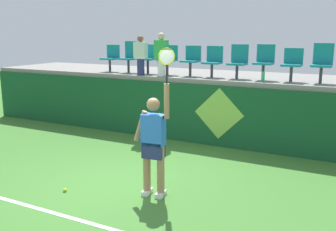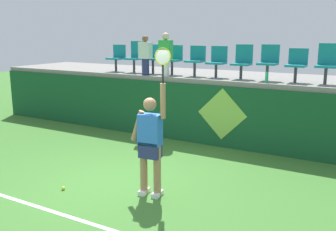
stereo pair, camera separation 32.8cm
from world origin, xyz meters
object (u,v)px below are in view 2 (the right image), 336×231
tennis_player (150,141)px  stadium_chair_0 (117,56)px  stadium_chair_4 (196,59)px  stadium_chair_5 (217,60)px  stadium_chair_7 (269,60)px  spectator_1 (166,54)px  stadium_chair_3 (173,58)px  stadium_chair_1 (135,55)px  stadium_chair_8 (297,63)px  water_bottle (267,77)px  stadium_chair_9 (327,62)px  tennis_ball (63,188)px  stadium_chair_2 (154,57)px  stadium_chair_6 (242,60)px  spectator_0 (145,55)px

tennis_player → stadium_chair_0: 5.53m
stadium_chair_4 → stadium_chair_5: stadium_chair_5 is taller
stadium_chair_7 → spectator_1: (-2.62, -0.42, 0.11)m
stadium_chair_0 → stadium_chair_3: 1.92m
stadium_chair_0 → stadium_chair_1: bearing=0.9°
stadium_chair_5 → stadium_chair_8: stadium_chair_5 is taller
water_bottle → stadium_chair_1: (-3.97, 0.41, 0.37)m
water_bottle → spectator_1: size_ratio=0.21×
stadium_chair_9 → tennis_ball: bearing=-128.5°
water_bottle → stadium_chair_5: stadium_chair_5 is taller
water_bottle → stadium_chair_3: (-2.71, 0.40, 0.33)m
stadium_chair_1 → stadium_chair_7: (3.88, -0.00, -0.01)m
water_bottle → spectator_1: (-2.71, -0.01, 0.47)m
stadium_chair_0 → stadium_chair_2: size_ratio=0.97×
tennis_ball → stadium_chair_6: bearing=70.0°
spectator_1 → tennis_ball: bearing=-85.9°
tennis_ball → stadium_chair_3: 5.02m
stadium_chair_3 → stadium_chair_8: (3.28, -0.00, -0.01)m
tennis_ball → stadium_chair_7: (2.33, 4.58, 2.08)m
stadium_chair_3 → stadium_chair_9: (3.93, 0.01, 0.04)m
stadium_chair_0 → spectator_1: 1.97m
tennis_ball → stadium_chair_7: size_ratio=0.08×
water_bottle → stadium_chair_3: size_ratio=0.30×
stadium_chair_1 → stadium_chair_6: (3.23, -0.00, -0.03)m
stadium_chair_6 → stadium_chair_5: bearing=-179.5°
stadium_chair_2 → stadium_chair_4: bearing=0.1°
tennis_ball → spectator_1: spectator_1 is taller
stadium_chair_1 → spectator_1: size_ratio=0.79×
water_bottle → stadium_chair_5: bearing=164.0°
stadium_chair_1 → stadium_chair_8: 4.54m
tennis_player → stadium_chair_9: bearing=61.6°
stadium_chair_7 → stadium_chair_9: 1.31m
stadium_chair_4 → spectator_0: spectator_0 is taller
water_bottle → stadium_chair_5: 1.50m
spectator_0 → stadium_chair_3: bearing=36.2°
stadium_chair_1 → stadium_chair_5: 2.56m
stadium_chair_1 → stadium_chair_3: (1.26, -0.01, -0.03)m
stadium_chair_6 → stadium_chair_2: bearing=-179.8°
stadium_chair_0 → stadium_chair_1: 0.66m
tennis_player → stadium_chair_6: (0.19, 3.98, 1.12)m
stadium_chair_4 → stadium_chair_5: 0.61m
tennis_ball → stadium_chair_5: (1.00, 4.57, 2.04)m
stadium_chair_7 → stadium_chair_9: stadium_chair_9 is taller
spectator_1 → stadium_chair_8: bearing=7.1°
stadium_chair_2 → stadium_chair_1: bearing=179.0°
stadium_chair_0 → stadium_chair_1: stadium_chair_1 is taller
tennis_ball → water_bottle: bearing=59.9°
stadium_chair_2 → spectator_1: size_ratio=0.71×
stadium_chair_9 → spectator_0: 4.57m
stadium_chair_1 → stadium_chair_2: stadium_chair_1 is taller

